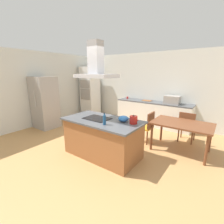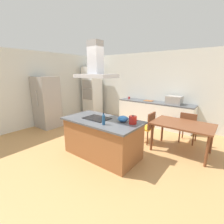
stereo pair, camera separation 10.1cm
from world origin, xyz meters
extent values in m
plane|color=tan|center=(0.00, 1.50, 0.00)|extent=(16.00, 16.00, 0.00)
cube|color=silver|center=(0.00, 3.25, 1.35)|extent=(7.20, 0.10, 2.70)
cube|color=silver|center=(-3.45, 1.00, 1.35)|extent=(0.10, 8.80, 2.70)
cube|color=#995B33|center=(0.00, 0.00, 0.43)|extent=(1.76, 0.88, 0.86)
cube|color=#4C4F54|center=(0.00, 0.00, 0.88)|extent=(1.86, 0.98, 0.04)
cube|color=black|center=(-0.16, 0.00, 0.91)|extent=(0.60, 0.44, 0.01)
cylinder|color=#B21E19|center=(0.72, 0.17, 0.98)|extent=(0.17, 0.17, 0.17)
sphere|color=black|center=(0.72, 0.17, 1.08)|extent=(0.03, 0.03, 0.03)
cone|color=#B21E19|center=(0.83, 0.17, 0.99)|extent=(0.06, 0.03, 0.04)
cylinder|color=navy|center=(0.27, -0.26, 1.00)|extent=(0.06, 0.06, 0.21)
cylinder|color=navy|center=(0.27, -0.26, 1.13)|extent=(0.03, 0.03, 0.04)
cylinder|color=black|center=(0.27, -0.26, 1.15)|extent=(0.03, 0.03, 0.01)
ellipsoid|color=#2D6BB7|center=(0.47, 0.18, 0.96)|extent=(0.24, 0.24, 0.13)
cube|color=white|center=(0.08, 2.88, 0.43)|extent=(2.77, 0.62, 0.86)
cube|color=#4C4F54|center=(0.08, 2.88, 0.88)|extent=(2.77, 0.62, 0.04)
cube|color=#9E9993|center=(0.75, 2.88, 1.04)|extent=(0.50, 0.38, 0.28)
cylinder|color=red|center=(-1.04, 2.89, 0.95)|extent=(0.08, 0.08, 0.09)
cube|color=#995B33|center=(-0.20, 2.93, 0.91)|extent=(0.34, 0.24, 0.02)
cube|color=white|center=(-2.90, 2.65, 1.10)|extent=(0.70, 0.64, 2.20)
cube|color=#9E9993|center=(-2.90, 2.32, 1.45)|extent=(0.56, 0.02, 0.36)
cube|color=#9E9993|center=(-2.90, 2.32, 1.00)|extent=(0.56, 0.02, 0.48)
cube|color=#9E9993|center=(-2.98, 0.39, 0.91)|extent=(0.80, 0.70, 1.82)
cylinder|color=beige|center=(-2.93, 0.02, 1.10)|extent=(0.02, 0.02, 0.55)
cube|color=brown|center=(1.46, 1.33, 0.73)|extent=(1.40, 0.90, 0.04)
cylinder|color=brown|center=(0.84, 0.96, 0.35)|extent=(0.06, 0.06, 0.71)
cylinder|color=brown|center=(2.08, 0.96, 0.35)|extent=(0.06, 0.06, 0.71)
cylinder|color=brown|center=(0.84, 1.70, 0.35)|extent=(0.06, 0.06, 0.71)
cylinder|color=brown|center=(2.08, 1.70, 0.35)|extent=(0.06, 0.06, 0.71)
cube|color=gold|center=(1.46, 2.08, 0.43)|extent=(0.42, 0.42, 0.04)
cube|color=brown|center=(1.46, 1.89, 0.67)|extent=(0.42, 0.04, 0.44)
cylinder|color=brown|center=(1.28, 2.26, 0.21)|extent=(0.04, 0.04, 0.41)
cylinder|color=brown|center=(1.64, 2.26, 0.21)|extent=(0.04, 0.04, 0.41)
cylinder|color=brown|center=(1.28, 1.90, 0.21)|extent=(0.04, 0.04, 0.41)
cylinder|color=brown|center=(1.64, 1.90, 0.21)|extent=(0.04, 0.04, 0.41)
cube|color=gold|center=(0.46, 1.33, 0.43)|extent=(0.42, 0.42, 0.04)
cube|color=brown|center=(0.65, 1.33, 0.67)|extent=(0.04, 0.42, 0.44)
cylinder|color=brown|center=(0.28, 1.15, 0.21)|extent=(0.04, 0.04, 0.41)
cylinder|color=brown|center=(0.28, 1.51, 0.21)|extent=(0.04, 0.04, 0.41)
cylinder|color=brown|center=(0.64, 1.15, 0.21)|extent=(0.04, 0.04, 0.41)
cylinder|color=brown|center=(0.64, 1.51, 0.21)|extent=(0.04, 0.04, 0.41)
cube|color=#ADADB2|center=(-0.16, 0.00, 1.89)|extent=(0.90, 0.55, 0.08)
cube|color=#ADADB2|center=(-0.16, 0.00, 2.28)|extent=(0.28, 0.24, 0.70)
camera|label=1|loc=(2.28, -2.75, 1.98)|focal=25.71mm
camera|label=2|loc=(2.36, -2.69, 1.98)|focal=25.71mm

